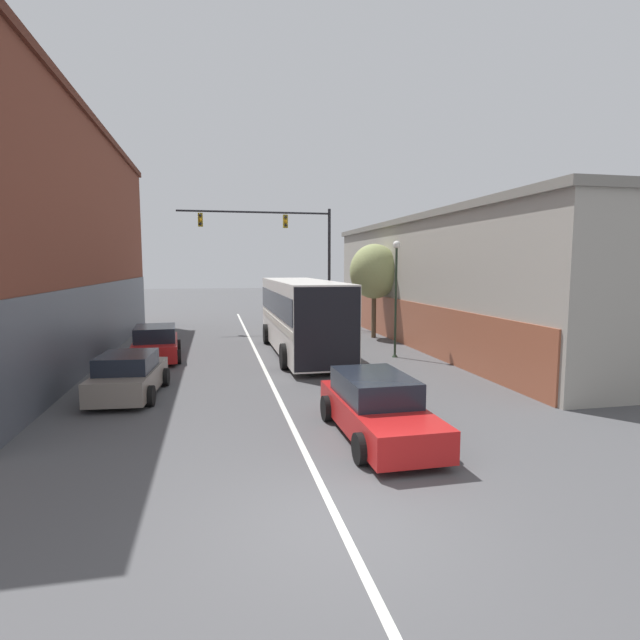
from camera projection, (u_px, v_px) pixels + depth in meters
name	position (u px, v px, depth m)	size (l,w,h in m)	color
ground_plane	(340.00, 524.00, 7.68)	(160.00, 160.00, 0.00)	#4C4C4F
lane_center_line	(259.00, 359.00, 21.25)	(0.14, 39.91, 0.01)	silver
building_left_brick	(17.00, 237.00, 20.67)	(6.90, 24.69, 10.01)	brown
building_right_storefront	(481.00, 278.00, 25.78)	(8.78, 24.05, 6.33)	#9E998E
bus	(302.00, 313.00, 22.28)	(2.80, 10.40, 3.29)	silver
hatchback_foreground	(377.00, 408.00, 11.59)	(1.99, 4.69, 1.42)	red
parked_car_left_near	(129.00, 376.00, 15.09)	(2.14, 4.01, 1.35)	slate
parked_car_left_mid	(156.00, 343.00, 21.15)	(2.27, 4.72, 1.43)	red
traffic_signal_gantry	(287.00, 242.00, 30.88)	(9.37, 0.36, 7.48)	black
street_lamp	(396.00, 290.00, 21.32)	(0.32, 0.32, 5.00)	#233323
street_tree_near	(374.00, 272.00, 27.08)	(2.70, 2.43, 5.12)	brown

